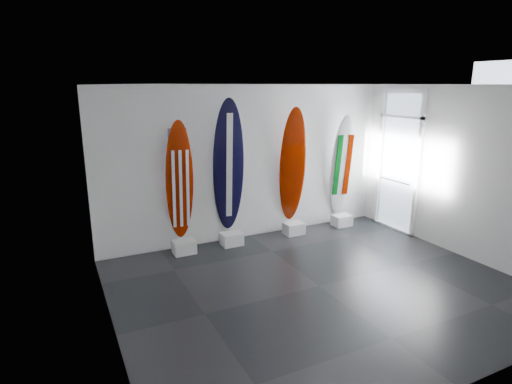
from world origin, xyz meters
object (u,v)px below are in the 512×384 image
surfboard_usa (180,181)px  surfboard_italy (342,165)px  surfboard_navy (228,167)px  surfboard_swiss (293,166)px

surfboard_usa → surfboard_italy: 3.56m
surfboard_usa → surfboard_italy: size_ratio=1.00×
surfboard_navy → surfboard_swiss: bearing=12.9°
surfboard_swiss → surfboard_italy: (1.22, 0.00, -0.09)m
surfboard_navy → surfboard_italy: (2.62, 0.00, -0.19)m
surfboard_swiss → surfboard_italy: surfboard_swiss is taller
surfboard_usa → surfboard_swiss: (2.34, 0.00, 0.08)m
surfboard_navy → surfboard_italy: bearing=12.9°
surfboard_usa → surfboard_italy: (3.56, 0.00, -0.01)m
surfboard_usa → surfboard_swiss: 2.34m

